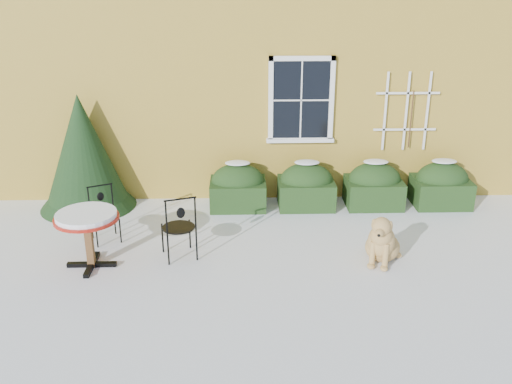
{
  "coord_description": "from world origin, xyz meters",
  "views": [
    {
      "loc": [
        -0.24,
        -7.56,
        4.23
      ],
      "look_at": [
        0.0,
        1.0,
        0.9
      ],
      "focal_mm": 40.0,
      "sensor_mm": 36.0,
      "label": 1
    }
  ],
  "objects_px": {
    "patio_chair_far": "(104,214)",
    "evergreen_shrub": "(84,163)",
    "dog": "(382,242)",
    "bistro_table": "(87,222)",
    "patio_chair_near": "(179,226)"
  },
  "relations": [
    {
      "from": "patio_chair_far",
      "to": "evergreen_shrub",
      "type": "bearing_deg",
      "value": 89.02
    },
    {
      "from": "bistro_table",
      "to": "patio_chair_near",
      "type": "height_order",
      "value": "patio_chair_near"
    },
    {
      "from": "bistro_table",
      "to": "patio_chair_far",
      "type": "height_order",
      "value": "patio_chair_far"
    },
    {
      "from": "evergreen_shrub",
      "to": "dog",
      "type": "distance_m",
      "value": 5.64
    },
    {
      "from": "evergreen_shrub",
      "to": "patio_chair_near",
      "type": "xyz_separation_m",
      "value": [
        1.96,
        -2.15,
        -0.34
      ]
    },
    {
      "from": "patio_chair_near",
      "to": "bistro_table",
      "type": "bearing_deg",
      "value": -7.26
    },
    {
      "from": "bistro_table",
      "to": "patio_chair_near",
      "type": "relative_size",
      "value": 0.9
    },
    {
      "from": "patio_chair_far",
      "to": "dog",
      "type": "distance_m",
      "value": 4.53
    },
    {
      "from": "patio_chair_far",
      "to": "dog",
      "type": "height_order",
      "value": "patio_chair_far"
    },
    {
      "from": "patio_chair_far",
      "to": "dog",
      "type": "relative_size",
      "value": 1.02
    },
    {
      "from": "bistro_table",
      "to": "dog",
      "type": "distance_m",
      "value": 4.47
    },
    {
      "from": "evergreen_shrub",
      "to": "bistro_table",
      "type": "height_order",
      "value": "evergreen_shrub"
    },
    {
      "from": "bistro_table",
      "to": "patio_chair_near",
      "type": "distance_m",
      "value": 1.37
    },
    {
      "from": "evergreen_shrub",
      "to": "patio_chair_far",
      "type": "distance_m",
      "value": 1.65
    },
    {
      "from": "bistro_table",
      "to": "patio_chair_far",
      "type": "xyz_separation_m",
      "value": [
        0.02,
        0.94,
        -0.28
      ]
    }
  ]
}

